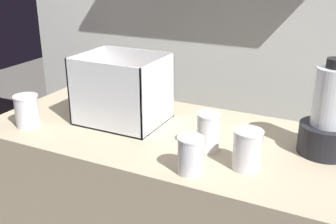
% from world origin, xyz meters
% --- Properties ---
extents(back_wall_unit, '(2.60, 0.24, 2.50)m').
position_xyz_m(back_wall_unit, '(-0.00, 0.77, 1.26)').
color(back_wall_unit, silver).
rests_on(back_wall_unit, ground_plane).
extents(carrot_display_bin, '(0.32, 0.26, 0.26)m').
position_xyz_m(carrot_display_bin, '(-0.21, 0.02, 0.98)').
color(carrot_display_bin, white).
rests_on(carrot_display_bin, counter).
extents(blender_pitcher, '(0.17, 0.17, 0.32)m').
position_xyz_m(blender_pitcher, '(0.54, 0.08, 1.02)').
color(blender_pitcher, black).
rests_on(blender_pitcher, counter).
extents(juice_cup_orange_far_left, '(0.09, 0.09, 0.12)m').
position_xyz_m(juice_cup_orange_far_left, '(-0.51, -0.19, 0.95)').
color(juice_cup_orange_far_left, white).
rests_on(juice_cup_orange_far_left, counter).
extents(juice_cup_orange_left, '(0.08, 0.08, 0.13)m').
position_xyz_m(juice_cup_orange_left, '(0.19, -0.07, 0.96)').
color(juice_cup_orange_left, white).
rests_on(juice_cup_orange_left, counter).
extents(juice_cup_carrot_middle, '(0.08, 0.08, 0.12)m').
position_xyz_m(juice_cup_carrot_middle, '(0.19, -0.24, 0.95)').
color(juice_cup_carrot_middle, white).
rests_on(juice_cup_carrot_middle, counter).
extents(juice_cup_carrot_right, '(0.09, 0.09, 0.13)m').
position_xyz_m(juice_cup_carrot_right, '(0.34, -0.14, 0.96)').
color(juice_cup_carrot_right, white).
rests_on(juice_cup_carrot_right, counter).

